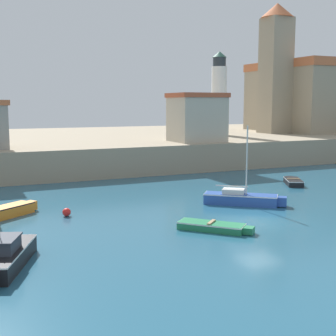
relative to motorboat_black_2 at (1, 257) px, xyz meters
name	(u,v)px	position (x,y,z in m)	size (l,w,h in m)	color
ground_plane	(259,221)	(15.13, 2.14, -0.52)	(200.00, 200.00, 0.00)	#235670
quay_seawall	(90,146)	(15.13, 41.44, 0.95)	(120.00, 40.00, 2.94)	gray
motorboat_black_2	(1,257)	(0.00, 0.00, 0.00)	(3.55, 5.73, 2.30)	black
dinghy_green_3	(213,226)	(11.54, 1.54, -0.28)	(3.67, 3.84, 0.51)	#237A4C
dinghy_black_4	(293,181)	(25.68, 11.84, -0.25)	(2.65, 3.68, 0.59)	black
sailboat_blue_5	(242,198)	(16.86, 6.68, -0.06)	(5.19, 4.53, 5.64)	#284C9E
mooring_buoy	(67,212)	(4.69, 8.36, -0.26)	(0.53, 0.53, 0.53)	red
church	(297,93)	(46.27, 36.46, 8.28)	(13.85, 16.61, 18.15)	gray
lighthouse	(219,95)	(31.13, 34.14, 7.78)	(2.09, 2.09, 11.12)	silver
harbor_shed_near_wharf	(197,117)	(23.13, 25.40, 5.13)	(5.61, 5.08, 5.37)	#BCB29E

